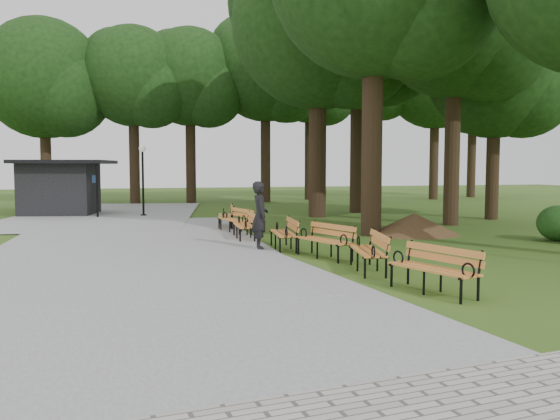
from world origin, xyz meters
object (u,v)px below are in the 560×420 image
object	(u,v)px
bench_1	(368,251)
kiosk	(60,188)
bench_3	(283,234)
lawn_tree_5	(495,72)
lamp_post	(143,166)
bench_6	(225,216)
lawn_tree_4	(359,34)
person	(260,216)
bench_0	(433,269)
bench_5	(236,221)
dirt_mound	(414,224)
lawn_tree_1	(455,17)
bench_2	(324,241)
bench_4	(244,226)
lawn_tree_2	(318,23)

from	to	relation	value
bench_1	kiosk	bearing A→B (deg)	-142.54
bench_3	lawn_tree_5	world-z (taller)	lawn_tree_5
lamp_post	bench_6	size ratio (longest dim) A/B	1.74
lawn_tree_4	lawn_tree_5	distance (m)	7.11
kiosk	lawn_tree_4	distance (m)	16.44
person	bench_0	bearing A→B (deg)	-159.87
bench_5	lawn_tree_5	distance (m)	13.49
dirt_mound	lawn_tree_1	world-z (taller)	lawn_tree_1
person	lawn_tree_1	xyz separation A→B (m)	(8.86, 4.55, 7.11)
lawn_tree_1	lawn_tree_4	xyz separation A→B (m)	(-1.02, 6.94, 0.86)
bench_0	lawn_tree_4	xyz separation A→B (m)	(6.12, 17.63, 8.48)
bench_5	lawn_tree_1	size ratio (longest dim) A/B	0.17
bench_0	bench_1	size ratio (longest dim) A/B	1.00
bench_1	bench_3	xyz separation A→B (m)	(-0.87, 3.72, 0.00)
bench_2	bench_4	world-z (taller)	same
lamp_post	lawn_tree_2	distance (m)	10.31
lawn_tree_1	lawn_tree_2	size ratio (longest dim) A/B	0.88
bench_3	lawn_tree_2	bearing A→B (deg)	162.20
dirt_mound	bench_0	world-z (taller)	bench_0
bench_2	lawn_tree_2	distance (m)	14.49
kiosk	bench_5	size ratio (longest dim) A/B	2.21
bench_6	lawn_tree_5	xyz separation A→B (m)	(11.92, 0.23, 5.98)
bench_6	bench_1	bearing A→B (deg)	18.08
bench_1	bench_3	bearing A→B (deg)	-154.03
dirt_mound	bench_2	xyz separation A→B (m)	(-4.64, -3.86, 0.07)
kiosk	dirt_mound	distance (m)	17.12
bench_1	bench_5	xyz separation A→B (m)	(-1.40, 7.90, 0.00)
dirt_mound	bench_3	bearing A→B (deg)	-158.02
dirt_mound	bench_2	world-z (taller)	bench_2
person	lawn_tree_2	distance (m)	13.22
bench_0	lawn_tree_2	world-z (taller)	lawn_tree_2
kiosk	lawn_tree_2	world-z (taller)	lawn_tree_2
person	bench_1	bearing A→B (deg)	-153.79
bench_4	lawn_tree_5	distance (m)	13.96
bench_4	lawn_tree_5	size ratio (longest dim) A/B	0.20
lawn_tree_5	bench_6	bearing A→B (deg)	-178.88
lamp_post	bench_4	distance (m)	10.11
bench_4	person	bearing A→B (deg)	3.56
dirt_mound	bench_3	xyz separation A→B (m)	(-5.22, -2.11, 0.07)
bench_5	lawn_tree_1	distance (m)	11.61
kiosk	lawn_tree_4	world-z (taller)	lawn_tree_4
dirt_mound	bench_4	size ratio (longest dim) A/B	1.40
bench_1	lawn_tree_2	distance (m)	16.01
bench_3	bench_6	bearing A→B (deg)	-168.08
bench_3	bench_0	bearing A→B (deg)	16.77
bench_4	bench_0	bearing A→B (deg)	15.62
bench_3	lawn_tree_4	world-z (taller)	lawn_tree_4
bench_2	bench_1	bearing A→B (deg)	-9.34
bench_0	bench_3	xyz separation A→B (m)	(-1.08, 6.08, 0.00)
bench_0	bench_3	distance (m)	6.17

